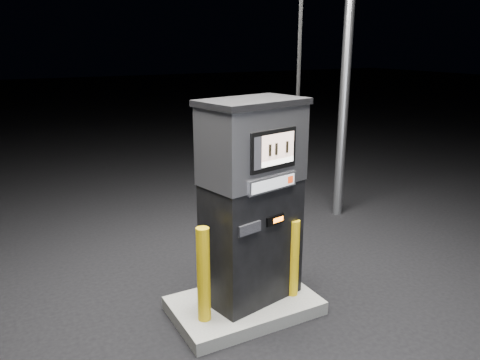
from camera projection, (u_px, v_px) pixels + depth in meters
name	position (u px, v px, depth m)	size (l,w,h in m)	color
ground	(244.00, 311.00, 5.32)	(80.00, 80.00, 0.00)	black
pump_island	(244.00, 305.00, 5.30)	(1.60, 1.00, 0.15)	#62635E
fuel_dispenser	(252.00, 200.00, 5.05)	(1.29, 0.88, 4.64)	black
bollard_left	(203.00, 275.00, 4.77)	(0.14, 0.14, 1.03)	gold
bollard_right	(294.00, 258.00, 5.27)	(0.12, 0.12, 0.91)	gold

